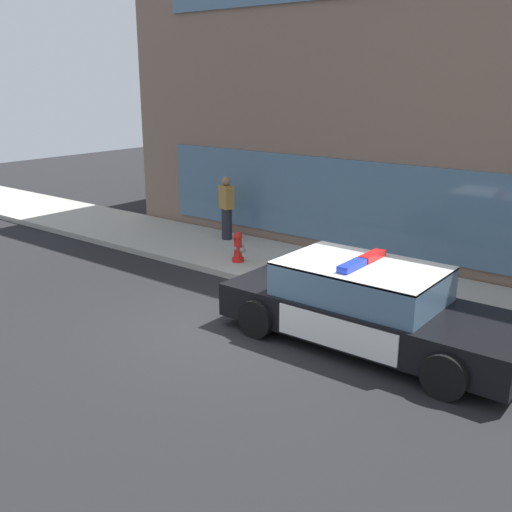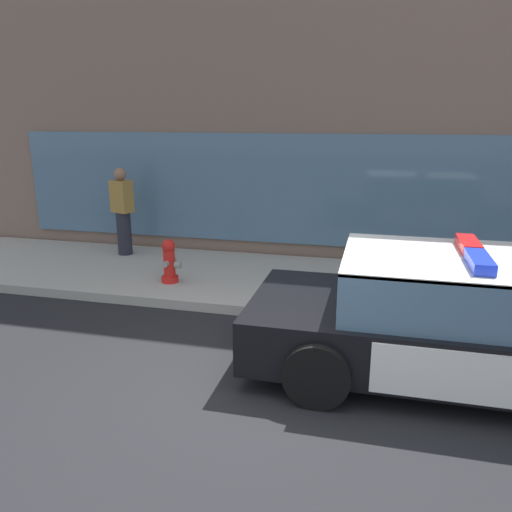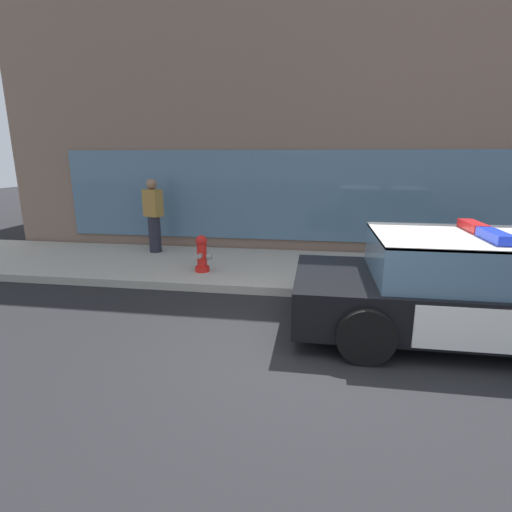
{
  "view_description": "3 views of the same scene",
  "coord_description": "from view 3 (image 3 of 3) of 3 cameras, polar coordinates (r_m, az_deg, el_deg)",
  "views": [
    {
      "loc": [
        6.56,
        -7.62,
        4.33
      ],
      "look_at": [
        -0.78,
        1.75,
        0.78
      ],
      "focal_mm": 41.65,
      "sensor_mm": 36.0,
      "label": 1
    },
    {
      "loc": [
        1.15,
        -4.53,
        2.81
      ],
      "look_at": [
        -0.59,
        2.5,
        0.78
      ],
      "focal_mm": 35.06,
      "sensor_mm": 36.0,
      "label": 2
    },
    {
      "loc": [
        0.05,
        -4.36,
        2.35
      ],
      "look_at": [
        -0.84,
        1.35,
        0.87
      ],
      "focal_mm": 27.37,
      "sensor_mm": 36.0,
      "label": 3
    }
  ],
  "objects": [
    {
      "name": "ground",
      "position": [
        4.95,
        7.41,
        -14.12
      ],
      "size": [
        48.0,
        48.0,
        0.0
      ],
      "primitive_type": "plane",
      "color": "black"
    },
    {
      "name": "sidewalk",
      "position": [
        8.11,
        8.12,
        -2.1
      ],
      "size": [
        48.0,
        2.88,
        0.15
      ],
      "primitive_type": "cube",
      "color": "#A39E93",
      "rests_on": "ground"
    },
    {
      "name": "storefront_building",
      "position": [
        13.89,
        19.53,
        22.88
      ],
      "size": [
        20.02,
        8.57,
        9.2
      ],
      "color": "#7A6051",
      "rests_on": "ground"
    },
    {
      "name": "police_cruiser",
      "position": [
        5.93,
        30.65,
        -4.07
      ],
      "size": [
        5.1,
        2.16,
        1.49
      ],
      "rotation": [
        0.0,
        0.0,
        -0.0
      ],
      "color": "black",
      "rests_on": "ground"
    },
    {
      "name": "fire_hydrant",
      "position": [
        7.69,
        -7.88,
        0.29
      ],
      "size": [
        0.34,
        0.39,
        0.73
      ],
      "color": "red",
      "rests_on": "sidewalk"
    },
    {
      "name": "pedestrian_on_sidewalk",
      "position": [
        9.44,
        -14.74,
        5.71
      ],
      "size": [
        0.46,
        0.38,
        1.71
      ],
      "rotation": [
        0.0,
        0.0,
        1.22
      ],
      "color": "#23232D",
      "rests_on": "sidewalk"
    }
  ]
}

